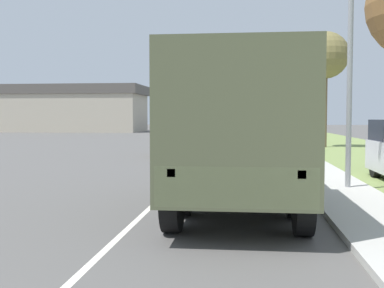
# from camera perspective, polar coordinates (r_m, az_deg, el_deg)

# --- Properties ---
(ground_plane) EXTENTS (180.00, 180.00, 0.00)m
(ground_plane) POSITION_cam_1_polar(r_m,az_deg,el_deg) (39.71, 3.43, 0.34)
(ground_plane) COLOR #565451
(lane_centre_stripe) EXTENTS (0.12, 120.00, 0.00)m
(lane_centre_stripe) POSITION_cam_1_polar(r_m,az_deg,el_deg) (39.71, 3.43, 0.34)
(lane_centre_stripe) COLOR silver
(lane_centre_stripe) RESTS_ON ground
(sidewalk_right) EXTENTS (1.80, 120.00, 0.12)m
(sidewalk_right) POSITION_cam_1_polar(r_m,az_deg,el_deg) (39.73, 9.92, 0.38)
(sidewalk_right) COLOR beige
(sidewalk_right) RESTS_ON ground
(grass_strip_right) EXTENTS (7.00, 120.00, 0.02)m
(grass_strip_right) POSITION_cam_1_polar(r_m,az_deg,el_deg) (40.24, 16.19, 0.27)
(grass_strip_right) COLOR olive
(grass_strip_right) RESTS_ON ground
(military_truck) EXTENTS (2.48, 6.66, 3.15)m
(military_truck) POSITION_cam_1_polar(r_m,az_deg,el_deg) (10.06, 5.59, 2.00)
(military_truck) COLOR #545B3D
(military_truck) RESTS_ON ground
(car_nearest_ahead) EXTENTS (1.74, 3.96, 1.54)m
(car_nearest_ahead) POSITION_cam_1_polar(r_m,az_deg,el_deg) (24.58, -1.80, 0.21)
(car_nearest_ahead) COLOR tan
(car_nearest_ahead) RESTS_ON ground
(car_second_ahead) EXTENTS (1.73, 4.37, 1.52)m
(car_second_ahead) POSITION_cam_1_polar(r_m,az_deg,el_deg) (37.19, 5.41, 1.20)
(car_second_ahead) COLOR #B7BABF
(car_second_ahead) RESTS_ON ground
(car_third_ahead) EXTENTS (1.90, 4.15, 1.57)m
(car_third_ahead) POSITION_cam_1_polar(r_m,az_deg,el_deg) (47.14, 1.74, 1.65)
(car_third_ahead) COLOR #336B3D
(car_third_ahead) RESTS_ON ground
(car_fourth_ahead) EXTENTS (1.80, 4.80, 1.66)m
(car_fourth_ahead) POSITION_cam_1_polar(r_m,az_deg,el_deg) (58.66, 2.71, 1.98)
(car_fourth_ahead) COLOR black
(car_fourth_ahead) RESTS_ON ground
(car_farthest_ahead) EXTENTS (1.85, 4.13, 1.58)m
(car_farthest_ahead) POSITION_cam_1_polar(r_m,az_deg,el_deg) (73.75, 3.64, 2.19)
(car_farthest_ahead) COLOR #B7BABF
(car_farthest_ahead) RESTS_ON ground
(lamp_post) EXTENTS (1.69, 0.24, 8.07)m
(lamp_post) POSITION_cam_1_polar(r_m,az_deg,el_deg) (13.58, 17.52, 15.31)
(lamp_post) COLOR gray
(lamp_post) RESTS_ON sidewalk_right
(tree_far_right) EXTENTS (3.03, 3.03, 7.48)m
(tree_far_right) POSITION_cam_1_polar(r_m,az_deg,el_deg) (32.77, 15.52, 10.00)
(tree_far_right) COLOR brown
(tree_far_right) RESTS_ON grass_strip_right
(building_distant) EXTENTS (19.56, 9.52, 6.30)m
(building_distant) POSITION_cam_1_polar(r_m,az_deg,el_deg) (68.56, -13.82, 4.11)
(building_distant) COLOR #B2A893
(building_distant) RESTS_ON ground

